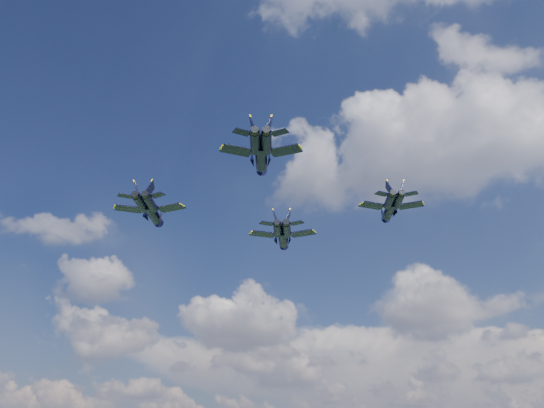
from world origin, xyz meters
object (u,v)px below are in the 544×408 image
(jet_left, at_px, (153,213))
(jet_slot, at_px, (261,158))
(jet_lead, at_px, (283,238))
(jet_right, at_px, (389,210))

(jet_left, relative_size, jet_slot, 1.10)
(jet_lead, height_order, jet_left, jet_lead)
(jet_slot, bearing_deg, jet_lead, 84.16)
(jet_left, bearing_deg, jet_right, -1.98)
(jet_slot, bearing_deg, jet_left, 130.92)
(jet_lead, height_order, jet_slot, jet_lead)
(jet_slot, bearing_deg, jet_right, 40.13)
(jet_lead, relative_size, jet_right, 1.23)
(jet_lead, height_order, jet_right, jet_lead)
(jet_lead, bearing_deg, jet_left, -142.08)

